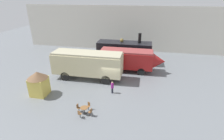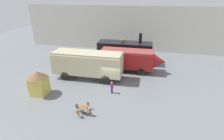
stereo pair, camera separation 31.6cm
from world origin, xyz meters
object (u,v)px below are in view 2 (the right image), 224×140
(visitor_person, at_px, (112,87))
(ticket_kiosk, at_px, (38,82))
(passenger_coach_vintage, at_px, (88,63))
(cafe_chair_0, at_px, (88,105))
(steam_locomotive, at_px, (125,51))
(cafe_table_near, at_px, (83,109))
(streamlined_locomotive, at_px, (131,59))

(visitor_person, height_order, ticket_kiosk, ticket_kiosk)
(passenger_coach_vintage, relative_size, visitor_person, 6.26)
(passenger_coach_vintage, bearing_deg, visitor_person, -38.58)
(passenger_coach_vintage, relative_size, cafe_chair_0, 11.06)
(visitor_person, bearing_deg, passenger_coach_vintage, 141.42)
(steam_locomotive, height_order, cafe_table_near, steam_locomotive)
(steam_locomotive, height_order, visitor_person, steam_locomotive)
(cafe_chair_0, bearing_deg, steam_locomotive, -170.01)
(passenger_coach_vintage, bearing_deg, steam_locomotive, 60.94)
(streamlined_locomotive, bearing_deg, cafe_chair_0, -106.72)
(streamlined_locomotive, height_order, ticket_kiosk, streamlined_locomotive)
(streamlined_locomotive, distance_m, ticket_kiosk, 13.42)
(passenger_coach_vintage, bearing_deg, streamlined_locomotive, 33.91)
(steam_locomotive, distance_m, cafe_table_near, 15.43)
(ticket_kiosk, bearing_deg, cafe_table_near, -20.91)
(cafe_chair_0, bearing_deg, cafe_table_near, 0.00)
(passenger_coach_vintage, relative_size, ticket_kiosk, 3.21)
(cafe_chair_0, xyz_separation_m, visitor_person, (1.78, 3.73, 0.32))
(cafe_table_near, xyz_separation_m, ticket_kiosk, (-6.40, 2.44, 1.12))
(steam_locomotive, xyz_separation_m, streamlined_locomotive, (1.46, -3.69, -0.10))
(streamlined_locomotive, height_order, passenger_coach_vintage, passenger_coach_vintage)
(steam_locomotive, relative_size, passenger_coach_vintage, 0.95)
(steam_locomotive, bearing_deg, streamlined_locomotive, -68.38)
(cafe_chair_0, xyz_separation_m, ticket_kiosk, (-6.62, 1.72, 1.16))
(passenger_coach_vintage, xyz_separation_m, visitor_person, (4.14, -3.30, -1.51))
(cafe_chair_0, relative_size, ticket_kiosk, 0.29)
(cafe_table_near, distance_m, ticket_kiosk, 6.94)
(streamlined_locomotive, xyz_separation_m, ticket_kiosk, (-9.86, -9.09, -0.32))
(streamlined_locomotive, relative_size, cafe_table_near, 12.56)
(streamlined_locomotive, distance_m, visitor_person, 7.31)
(steam_locomotive, xyz_separation_m, cafe_chair_0, (-1.78, -14.49, -1.58))
(visitor_person, bearing_deg, steam_locomotive, 89.98)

